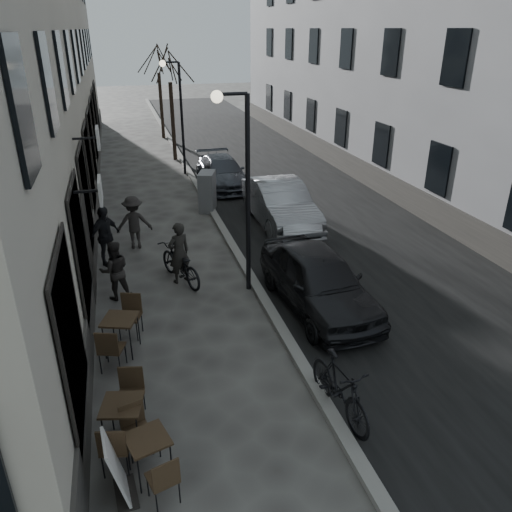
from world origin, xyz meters
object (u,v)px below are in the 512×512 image
tree_far (158,59)px  moped (340,388)px  bistro_set_a (149,453)px  pedestrian_mid (134,222)px  utility_cabinet (207,192)px  bistro_set_c (121,331)px  bistro_set_b (124,419)px  sign_board (118,473)px  car_far (222,172)px  streetlamp_near (241,174)px  bicycle (180,264)px  car_mid (280,204)px  pedestrian_near (115,271)px  pedestrian_far (105,236)px  car_near (318,280)px  tree_near (169,66)px  streetlamp_far (177,106)px

tree_far → moped: bearing=-89.0°
bistro_set_a → pedestrian_mid: size_ratio=0.91×
utility_cabinet → moped: utility_cabinet is taller
moped → bistro_set_c: bearing=133.9°
bistro_set_b → bistro_set_c: bearing=102.4°
moped → sign_board: bearing=-175.7°
car_far → moped: size_ratio=2.26×
streetlamp_near → bicycle: 3.17m
pedestrian_mid → car_far: size_ratio=0.39×
car_far → car_mid: bearing=-81.0°
bistro_set_a → sign_board: bearing=-165.3°
streetlamp_near → bistro_set_a: streetlamp_near is taller
bistro_set_a → car_far: size_ratio=0.36×
bistro_set_a → pedestrian_near: 5.94m
bistro_set_b → car_far: car_far is taller
pedestrian_far → bistro_set_b: bearing=-128.8°
bistro_set_b → car_mid: car_mid is taller
bistro_set_a → car_near: size_ratio=0.35×
tree_near → bistro_set_a: (-2.91, -20.50, -4.21)m
streetlamp_near → car_near: streetlamp_near is taller
streetlamp_far → car_far: bearing=-59.2°
car_near → streetlamp_far: bearing=92.9°
streetlamp_far → car_near: 13.67m
bistro_set_b → utility_cabinet: (3.45, 11.22, 0.26)m
bistro_set_c → pedestrian_near: pedestrian_near is taller
car_mid → streetlamp_near: bearing=-119.6°
bistro_set_c → utility_cabinet: utility_cabinet is taller
bicycle → car_mid: bearing=-160.8°
bistro_set_a → moped: size_ratio=0.80×
bistro_set_c → car_far: 12.44m
tree_far → car_mid: tree_far is taller
streetlamp_far → car_far: 3.84m
car_mid → car_far: 5.29m
streetlamp_near → tree_near: size_ratio=0.89×
tree_near → utility_cabinet: bearing=-88.6°
bistro_set_a → bicycle: (1.32, 6.41, 0.07)m
bistro_set_c → car_near: 4.78m
bistro_set_c → tree_far: bearing=101.6°
pedestrian_far → car_mid: 6.13m
streetlamp_near → pedestrian_mid: streetlamp_near is taller
bistro_set_c → pedestrian_far: pedestrian_far is taller
bicycle → pedestrian_far: 2.56m
tree_far → pedestrian_far: bearing=-100.7°
sign_board → moped: size_ratio=0.57×
bicycle → tree_far: bearing=-116.1°
bistro_set_b → car_far: 14.95m
car_mid → bicycle: bearing=-139.3°
tree_near → pedestrian_near: bearing=-102.6°
pedestrian_mid → car_far: 7.16m
bistro_set_b → sign_board: 1.09m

